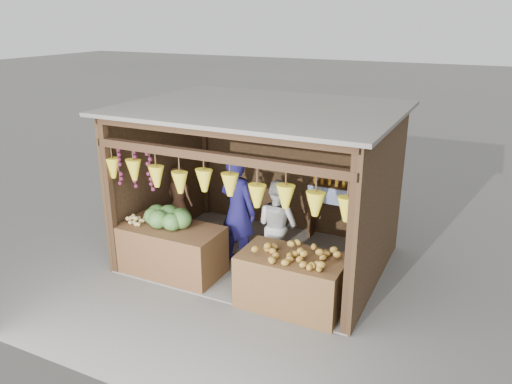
% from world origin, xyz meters
% --- Properties ---
extents(ground, '(80.00, 80.00, 0.00)m').
position_xyz_m(ground, '(0.00, 0.00, 0.00)').
color(ground, '#514F49').
rests_on(ground, ground).
extents(stall_structure, '(4.30, 3.30, 2.66)m').
position_xyz_m(stall_structure, '(-0.03, -0.04, 1.67)').
color(stall_structure, slate).
rests_on(stall_structure, ground).
extents(back_shelf, '(1.25, 0.32, 1.32)m').
position_xyz_m(back_shelf, '(1.05, 1.28, 0.87)').
color(back_shelf, '#382314').
rests_on(back_shelf, ground).
extents(counter_left, '(1.67, 0.85, 0.80)m').
position_xyz_m(counter_left, '(-1.10, -1.05, 0.40)').
color(counter_left, '#52361B').
rests_on(counter_left, ground).
extents(counter_right, '(1.50, 0.85, 0.80)m').
position_xyz_m(counter_right, '(1.04, -1.12, 0.40)').
color(counter_right, '#52371B').
rests_on(counter_right, ground).
extents(stool, '(0.34, 0.34, 0.32)m').
position_xyz_m(stool, '(-1.75, 0.16, 0.16)').
color(stool, black).
rests_on(stool, ground).
extents(man_standing, '(0.78, 0.60, 1.91)m').
position_xyz_m(man_standing, '(-0.29, -0.26, 0.95)').
color(man_standing, '#17144C').
rests_on(man_standing, ground).
extents(woman_standing, '(0.91, 0.80, 1.56)m').
position_xyz_m(woman_standing, '(0.40, -0.18, 0.78)').
color(woman_standing, silver).
rests_on(woman_standing, ground).
extents(vendor_seated, '(0.55, 0.38, 1.07)m').
position_xyz_m(vendor_seated, '(-1.75, 0.16, 0.86)').
color(vendor_seated, brown).
rests_on(vendor_seated, stool).
extents(melon_pile, '(1.00, 0.50, 0.32)m').
position_xyz_m(melon_pile, '(-1.12, -1.02, 0.96)').
color(melon_pile, '#174B14').
rests_on(melon_pile, counter_left).
extents(tanfruit_pile, '(0.34, 0.40, 0.13)m').
position_xyz_m(tanfruit_pile, '(-1.68, -1.14, 0.87)').
color(tanfruit_pile, olive).
rests_on(tanfruit_pile, counter_left).
extents(mango_pile, '(1.40, 0.64, 0.22)m').
position_xyz_m(mango_pile, '(1.12, -1.18, 0.91)').
color(mango_pile, '#B43F18').
rests_on(mango_pile, counter_right).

